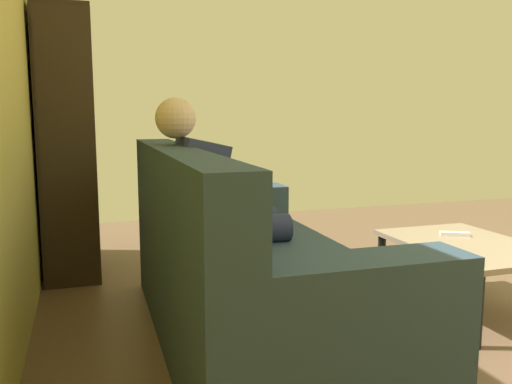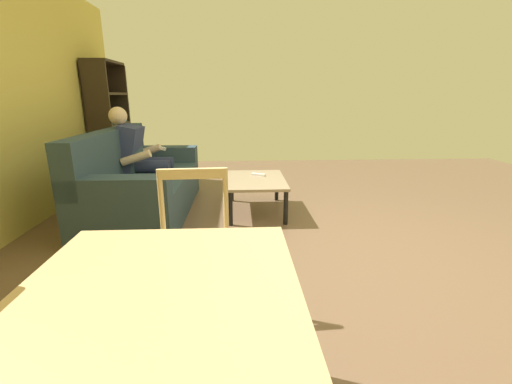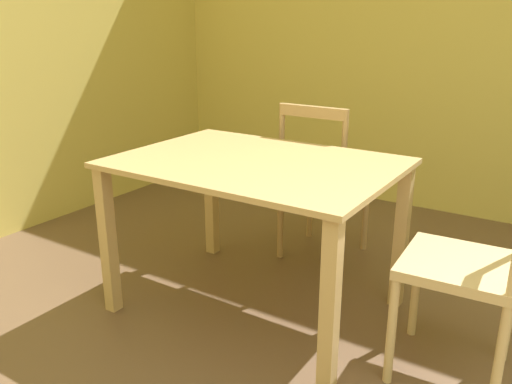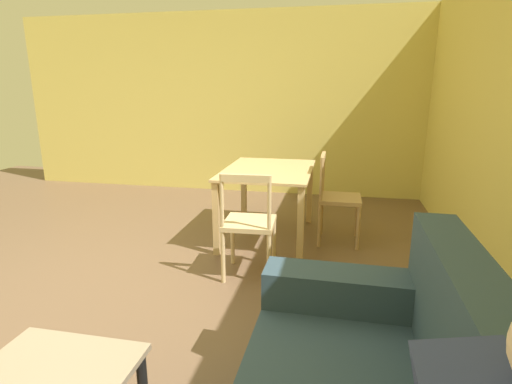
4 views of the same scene
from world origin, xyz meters
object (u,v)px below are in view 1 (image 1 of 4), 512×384
Objects in this scene: couch at (242,274)px; coffee_table at (468,251)px; bookshelf at (67,165)px; person_lounging at (218,207)px; tv_remote at (455,234)px.

couch reaches higher than coffee_table.
person_lounging is at bearing -148.07° from bookshelf.
bookshelf is at bearing 54.04° from coffee_table.
bookshelf reaches higher than person_lounging.
bookshelf is at bearing 28.02° from couch.
person_lounging reaches higher than coffee_table.
tv_remote is 0.09× the size of bookshelf.
person_lounging is at bearing -69.05° from tv_remote.
person_lounging is at bearing 8.32° from couch.
tv_remote is (0.17, -0.04, 0.06)m from coffee_table.
tv_remote is (0.16, -1.38, 0.07)m from couch.
coffee_table is 5.60× the size of tv_remote.
coffee_table is 2.72m from bookshelf.
couch is at bearing -171.68° from person_lounging.
coffee_table is at bearing -102.63° from person_lounging.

